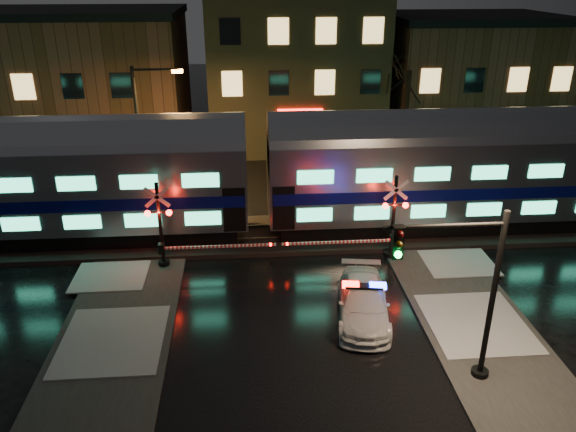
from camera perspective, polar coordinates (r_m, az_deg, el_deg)
The scene contains 13 objects.
ground at distance 22.95m, azimuth 0.35°, elevation -7.56°, with size 120.00×120.00×0.00m, color black.
ballast at distance 27.28m, azimuth -0.53°, elevation -1.89°, with size 90.00×4.20×0.24m, color black.
sidewalk_left at distance 18.64m, azimuth -19.27°, elevation -17.44°, with size 4.00×20.00×0.12m, color #2D2D2D.
sidewalk_right at distance 19.78m, azimuth 21.81°, elevation -15.16°, with size 4.00×20.00×0.12m, color #2D2D2D.
building_left at distance 43.68m, azimuth -19.96°, elevation 12.61°, with size 14.00×10.00×9.00m, color brown.
building_mid at distance 42.64m, azimuth 0.51°, elevation 15.45°, with size 12.00×11.00×11.50m, color brown.
building_right at distance 45.41m, azimuth 17.58°, elevation 12.98°, with size 12.00×10.00×8.50m, color brown.
train at distance 25.98m, azimuth -3.12°, elevation 4.53°, with size 51.00×3.12×5.92m.
police_car at distance 21.13m, azimuth 7.65°, elevation -8.70°, with size 2.50×4.77×1.48m.
crossing_signal_right at distance 24.87m, azimuth 9.83°, elevation -1.09°, with size 5.56×0.65×3.93m.
crossing_signal_left at distance 24.38m, azimuth -11.96°, elevation -1.82°, with size 5.54×0.65×3.92m.
traffic_light at distance 17.52m, azimuth 17.44°, elevation -7.81°, with size 3.75×0.69×5.80m.
streetlight at distance 29.95m, azimuth -14.44°, elevation 8.45°, with size 2.55×0.27×7.61m.
Camera 1 is at (-1.68, -19.52, 11.94)m, focal length 35.00 mm.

